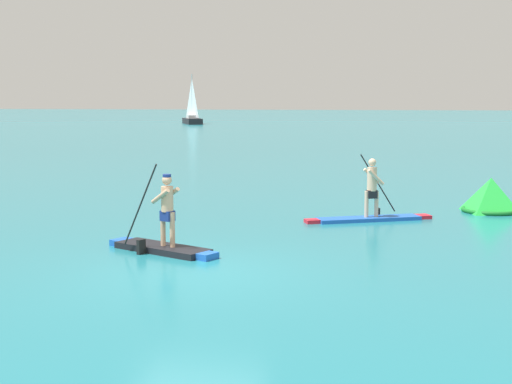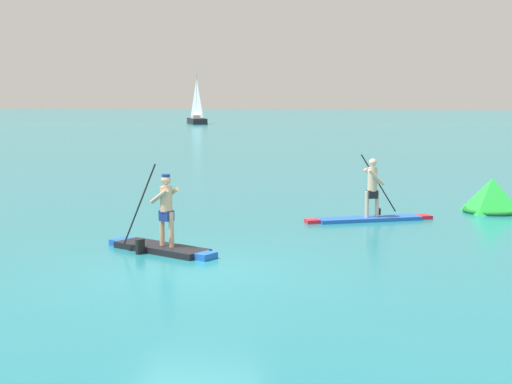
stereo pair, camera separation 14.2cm
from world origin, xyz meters
TOP-DOWN VIEW (x-y plane):
  - ground at (0.00, 0.00)m, footprint 440.00×440.00m
  - paddleboarder_mid_center at (-1.22, 1.70)m, footprint 2.77×1.65m
  - paddleboarder_far_right at (2.99, 6.79)m, footprint 3.41×1.89m
  - race_marker_buoy at (6.37, 9.05)m, footprint 1.88×1.88m
  - sailboat_left_horizon at (-24.07, 82.73)m, footprint 4.36×6.58m

SIDE VIEW (x-z plane):
  - ground at x=0.00m, z-range 0.00..0.00m
  - paddleboarder_mid_center at x=-1.22m, z-range -0.66..1.30m
  - paddleboarder_far_right at x=2.99m, z-range -0.56..1.27m
  - race_marker_buoy at x=6.37m, z-range -0.06..0.94m
  - sailboat_left_horizon at x=-24.07m, z-range -2.53..4.13m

